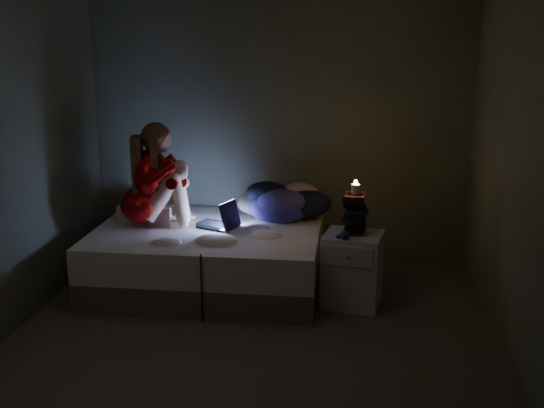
% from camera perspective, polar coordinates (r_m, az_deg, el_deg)
% --- Properties ---
extents(floor, '(3.60, 3.80, 0.02)m').
position_cam_1_polar(floor, '(4.77, -2.12, -12.55)').
color(floor, '#48413E').
rests_on(floor, ground).
extents(wall_back, '(3.60, 0.02, 2.60)m').
position_cam_1_polar(wall_back, '(6.19, 0.58, 6.66)').
color(wall_back, '#5D644E').
rests_on(wall_back, ground).
extents(wall_front, '(3.60, 0.02, 2.60)m').
position_cam_1_polar(wall_front, '(2.53, -9.28, -5.97)').
color(wall_front, '#5D644E').
rests_on(wall_front, ground).
extents(wall_right, '(0.02, 3.80, 2.60)m').
position_cam_1_polar(wall_right, '(4.42, 21.59, 2.21)').
color(wall_right, '#5D644E').
rests_on(wall_right, ground).
extents(bed, '(1.95, 1.46, 0.54)m').
position_cam_1_polar(bed, '(5.75, -5.62, -4.69)').
color(bed, silver).
rests_on(bed, ground).
extents(pillow, '(0.49, 0.35, 0.14)m').
position_cam_1_polar(pillow, '(6.03, -10.82, -0.55)').
color(pillow, white).
rests_on(pillow, bed).
extents(woman, '(0.64, 0.50, 0.92)m').
position_cam_1_polar(woman, '(5.70, -11.55, 2.53)').
color(woman, '#7E0008').
rests_on(woman, bed).
extents(laptop, '(0.43, 0.37, 0.26)m').
position_cam_1_polar(laptop, '(5.66, -5.07, -0.77)').
color(laptop, black).
rests_on(laptop, bed).
extents(clothes_pile, '(0.66, 0.55, 0.37)m').
position_cam_1_polar(clothes_pile, '(5.85, 0.65, 0.37)').
color(clothes_pile, navy).
rests_on(clothes_pile, bed).
extents(nightstand, '(0.52, 0.48, 0.61)m').
position_cam_1_polar(nightstand, '(5.37, 7.12, -5.76)').
color(nightstand, silver).
rests_on(nightstand, ground).
extents(book_stack, '(0.19, 0.25, 0.32)m').
position_cam_1_polar(book_stack, '(5.27, 7.32, -0.88)').
color(book_stack, black).
rests_on(book_stack, nightstand).
extents(candle, '(0.07, 0.07, 0.08)m').
position_cam_1_polar(candle, '(5.22, 7.39, 1.20)').
color(candle, beige).
rests_on(candle, book_stack).
extents(phone, '(0.09, 0.15, 0.01)m').
position_cam_1_polar(phone, '(5.19, 6.43, -2.84)').
color(phone, black).
rests_on(phone, nightstand).
extents(blue_orb, '(0.08, 0.08, 0.08)m').
position_cam_1_polar(blue_orb, '(5.10, 6.81, -2.78)').
color(blue_orb, navy).
rests_on(blue_orb, nightstand).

